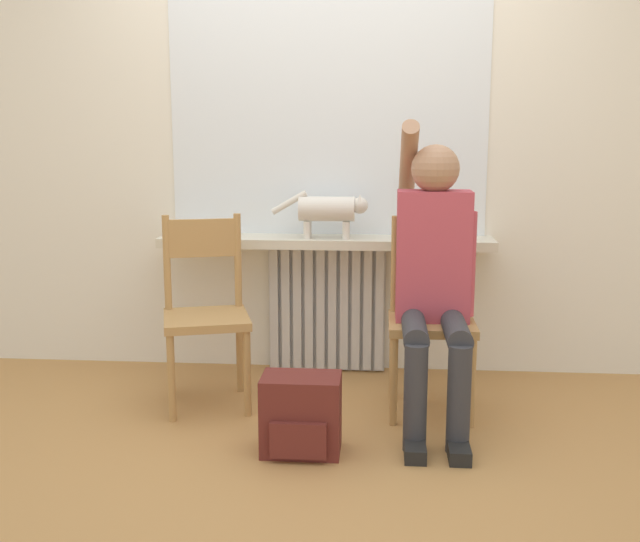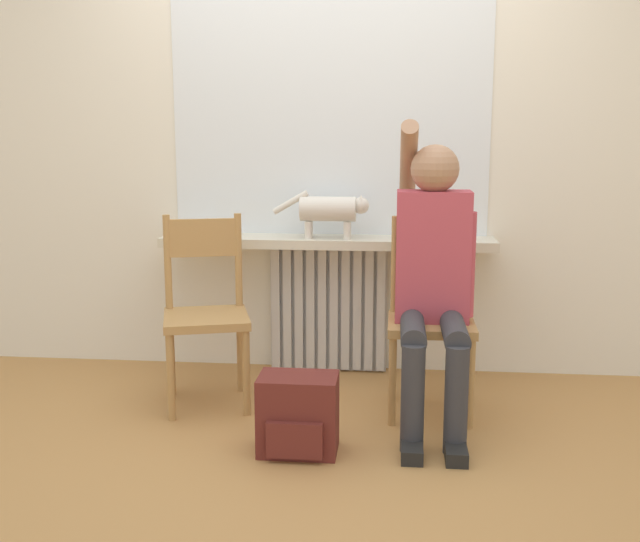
% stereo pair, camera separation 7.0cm
% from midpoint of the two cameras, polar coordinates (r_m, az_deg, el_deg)
% --- Properties ---
extents(ground_plane, '(12.00, 12.00, 0.00)m').
position_cam_midpoint_polar(ground_plane, '(3.23, -1.66, -13.76)').
color(ground_plane, '#B27F47').
extents(wall_with_window, '(7.00, 0.06, 2.70)m').
position_cam_midpoint_polar(wall_with_window, '(4.17, 0.14, 10.81)').
color(wall_with_window, white).
rests_on(wall_with_window, ground_plane).
extents(radiator, '(0.65, 0.08, 0.72)m').
position_cam_midpoint_polar(radiator, '(4.20, 0.05, -2.79)').
color(radiator, silver).
rests_on(radiator, ground_plane).
extents(windowsill, '(1.80, 0.28, 0.05)m').
position_cam_midpoint_polar(windowsill, '(4.04, -0.06, 2.24)').
color(windowsill, beige).
rests_on(windowsill, radiator).
extents(window_glass, '(1.72, 0.01, 1.32)m').
position_cam_midpoint_polar(window_glass, '(4.14, 0.10, 11.93)').
color(window_glass, white).
rests_on(window_glass, windowsill).
extents(chair_left, '(0.50, 0.50, 0.93)m').
position_cam_midpoint_polar(chair_left, '(3.71, -9.26, -2.94)').
color(chair_left, '#B2844C').
rests_on(chair_left, ground_plane).
extents(chair_right, '(0.40, 0.40, 0.93)m').
position_cam_midpoint_polar(chair_right, '(3.61, 7.91, -3.27)').
color(chair_right, '#B2844C').
rests_on(chair_right, ground_plane).
extents(person, '(0.36, 1.02, 1.39)m').
position_cam_midpoint_polar(person, '(3.44, 8.12, 0.13)').
color(person, '#333338').
rests_on(person, ground_plane).
extents(cat, '(0.52, 0.13, 0.26)m').
position_cam_midpoint_polar(cat, '(3.97, 0.20, 4.69)').
color(cat, silver).
rests_on(cat, windowsill).
extents(backpack, '(0.33, 0.24, 0.33)m').
position_cam_midpoint_polar(backpack, '(3.19, -2.10, -10.92)').
color(backpack, maroon).
rests_on(backpack, ground_plane).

